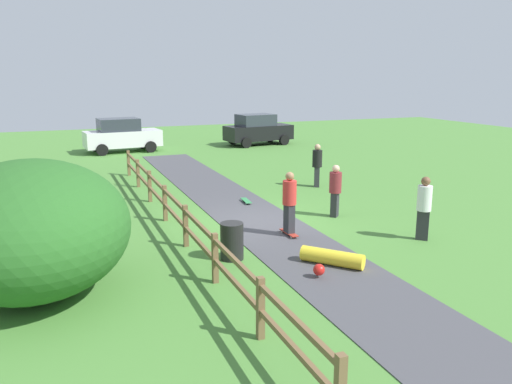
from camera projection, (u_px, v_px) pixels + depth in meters
The scene contains 13 objects.
ground_plane at pixel (260, 223), 15.47m from camera, with size 60.00×60.00×0.00m, color #4C8438.
asphalt_path at pixel (260, 222), 15.47m from camera, with size 2.40×28.00×0.02m, color #47474C.
wooden_fence at pixel (174, 209), 14.39m from camera, with size 0.12×18.12×1.10m.
bush_large at pixel (32, 228), 10.31m from camera, with size 3.87×4.64×2.72m, color #286023.
trash_bin at pixel (232, 241), 12.35m from camera, with size 0.56×0.56×0.90m, color black.
skater_riding at pixel (289, 200), 14.00m from camera, with size 0.39×0.81×1.77m.
skater_fallen at pixel (331, 258), 11.90m from camera, with size 1.41×1.38×0.36m.
skateboard_loose at pixel (246, 201), 17.81m from camera, with size 0.27×0.82×0.08m.
bystander_black at pixel (317, 163), 20.21m from camera, with size 0.51×0.51×1.70m.
bystander_white at pixel (424, 205), 13.69m from camera, with size 0.54×0.54×1.73m.
bystander_maroon at pixel (335, 188), 15.96m from camera, with size 0.54×0.54×1.64m.
parked_car_black at pixel (258, 130), 32.25m from camera, with size 4.39×2.43×1.92m.
parked_car_white at pixel (122, 135), 29.27m from camera, with size 4.34×2.31×1.92m.
Camera 1 is at (-5.59, -13.78, 4.36)m, focal length 36.16 mm.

